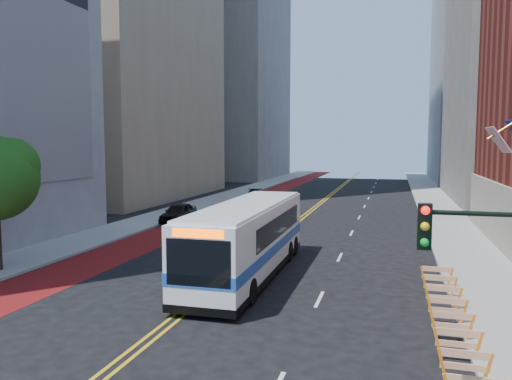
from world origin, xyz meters
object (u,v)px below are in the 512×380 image
at_px(traffic_signal, 481,279).
at_px(car_a, 179,213).
at_px(car_b, 278,208).
at_px(transit_bus, 249,238).
at_px(car_c, 254,196).

height_order(traffic_signal, car_a, traffic_signal).
xyz_separation_m(car_a, car_b, (6.94, 6.13, -0.15)).
bearing_deg(traffic_signal, transit_bus, 124.57).
xyz_separation_m(traffic_signal, car_a, (-18.71, 26.67, -2.92)).
bearing_deg(transit_bus, traffic_signal, -55.94).
bearing_deg(car_a, transit_bus, -56.86).
xyz_separation_m(transit_bus, car_a, (-10.20, 14.32, -1.07)).
height_order(car_a, car_c, car_a).
xyz_separation_m(traffic_signal, car_c, (-16.72, 42.47, -3.06)).
relative_size(transit_bus, car_a, 2.77).
relative_size(traffic_signal, car_c, 1.12).
bearing_deg(car_b, car_c, 118.57).
distance_m(car_a, car_b, 9.27).
relative_size(transit_bus, car_c, 2.88).
height_order(car_b, car_c, car_c).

